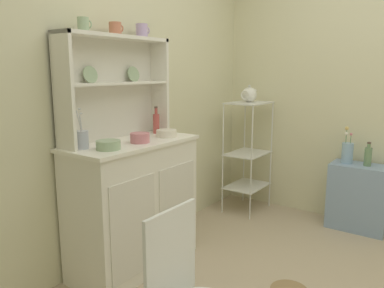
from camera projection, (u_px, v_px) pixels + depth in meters
wall_back at (122, 88)px, 2.78m from camera, size 3.84×0.05×2.50m
hutch_cabinet at (134, 203)px, 2.65m from camera, size 0.95×0.45×0.91m
hutch_shelf_unit at (113, 80)px, 2.58m from camera, size 0.89×0.18×0.70m
bakers_rack at (248, 146)px, 3.71m from camera, size 0.45×0.32×1.08m
side_shelf_blue at (358, 197)px, 3.31m from camera, size 0.28×0.48×0.58m
cup_sage_0 at (84, 24)px, 2.28m from camera, size 0.08×0.07×0.08m
cup_terracotta_1 at (115, 29)px, 2.49m from camera, size 0.10×0.08×0.08m
cup_lilac_2 at (142, 31)px, 2.69m from camera, size 0.10×0.08×0.09m
bowl_mixing_large at (108, 145)px, 2.29m from camera, size 0.15×0.15×0.06m
bowl_floral_medium at (140, 138)px, 2.51m from camera, size 0.13×0.13×0.06m
bowl_cream_small at (166, 133)px, 2.74m from camera, size 0.15×0.15×0.05m
jam_bottle at (156, 123)px, 2.88m from camera, size 0.05×0.05×0.20m
utensil_jar at (82, 139)px, 2.31m from camera, size 0.08×0.08×0.25m
porcelain_teapot at (249, 95)px, 3.61m from camera, size 0.23×0.14×0.16m
flower_vase at (347, 152)px, 3.31m from camera, size 0.10×0.10×0.32m
oil_bottle at (368, 156)px, 3.22m from camera, size 0.06×0.06×0.20m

